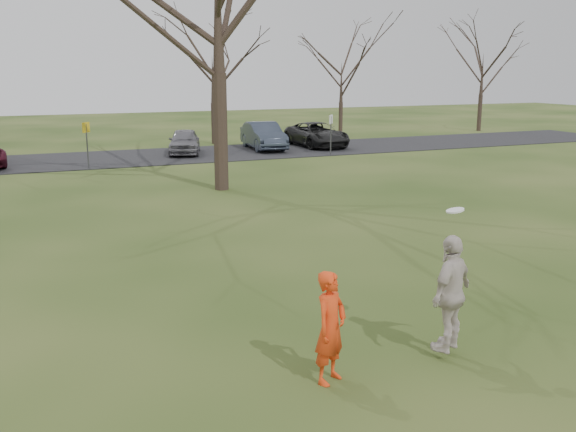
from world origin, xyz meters
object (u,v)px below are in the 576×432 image
object	(u,v)px
player_defender	(331,327)
car_4	(184,141)
car_5	(264,136)
car_6	(317,134)
catching_play	(451,293)

from	to	relation	value
player_defender	car_4	bearing A→B (deg)	49.11
car_5	car_6	world-z (taller)	car_5
car_5	catching_play	size ratio (longest dim) A/B	2.06
car_4	car_6	world-z (taller)	car_6
car_5	player_defender	bearing A→B (deg)	-104.19
car_6	player_defender	bearing A→B (deg)	-115.74
player_defender	catching_play	size ratio (longest dim) A/B	0.75
player_defender	car_5	xyz separation A→B (m)	(8.64, 25.40, -0.03)
car_4	catching_play	distance (m)	25.23
car_5	catching_play	distance (m)	26.25
player_defender	car_4	xyz separation A→B (m)	(4.15, 25.14, -0.12)
catching_play	car_5	bearing A→B (deg)	75.40
car_4	car_5	size ratio (longest dim) A/B	0.85
car_5	catching_play	xyz separation A→B (m)	(-6.62, -25.40, 0.25)
car_5	catching_play	bearing A→B (deg)	-100.01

